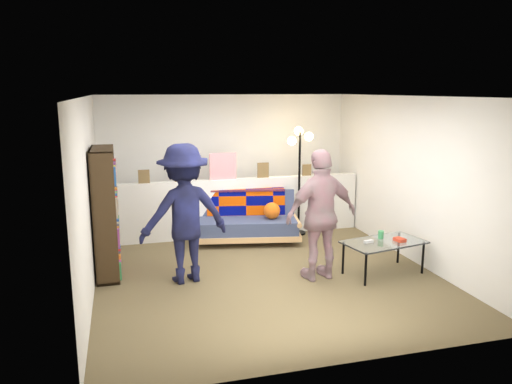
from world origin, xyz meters
TOP-DOWN VIEW (x-y plane):
  - ground at (0.00, 0.00)m, footprint 5.00×5.00m
  - room_shell at (0.00, 0.47)m, footprint 4.60×5.05m
  - half_wall_ledge at (0.00, 1.80)m, footprint 4.45×0.15m
  - ledge_decor at (-0.23, 1.78)m, footprint 2.97×0.02m
  - futon_sofa at (0.14, 1.44)m, footprint 1.84×1.12m
  - bookshelf at (-2.08, 0.44)m, footprint 0.29×0.87m
  - coffee_table at (1.57, -0.51)m, footprint 1.19×0.81m
  - floor_lamp at (1.11, 1.64)m, footprint 0.42×0.33m
  - person_left at (-1.09, -0.04)m, footprint 1.28×0.89m
  - person_right at (0.66, -0.44)m, footprint 1.07×0.57m

SIDE VIEW (x-z plane):
  - ground at x=0.00m, z-range 0.00..0.00m
  - futon_sofa at x=0.14m, z-range -0.03..0.72m
  - coffee_table at x=1.57m, z-range 0.14..0.71m
  - half_wall_ledge at x=0.00m, z-range 0.00..1.00m
  - bookshelf at x=-2.08m, z-range -0.06..1.68m
  - person_right at x=0.66m, z-range 0.00..1.74m
  - person_left at x=-1.09m, z-range 0.00..1.82m
  - ledge_decor at x=-0.23m, z-range 0.95..1.40m
  - floor_lamp at x=1.11m, z-range 0.39..2.25m
  - room_shell at x=0.00m, z-range 0.45..2.90m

